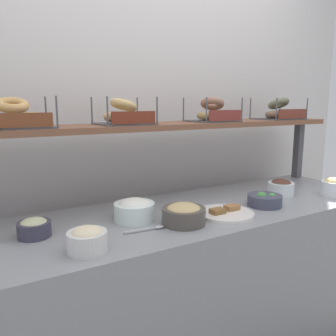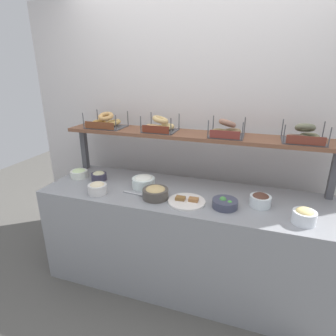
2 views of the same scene
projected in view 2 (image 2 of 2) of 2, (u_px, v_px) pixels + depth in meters
ground_plane at (181, 279)px, 2.49m from camera, size 8.00×8.00×0.00m
back_wall at (200, 135)px, 2.57m from camera, size 3.48×0.06×2.40m
deli_counter at (182, 239)px, 2.34m from camera, size 2.28×0.70×0.85m
shelf_riser_left at (84, 149)px, 2.69m from camera, size 0.05×0.05×0.40m
shelf_riser_right at (334, 174)px, 2.05m from camera, size 0.05×0.05×0.40m
upper_shelf at (193, 135)px, 2.30m from camera, size 2.24×0.32×0.03m
bowl_hummus at (155, 192)px, 2.10m from camera, size 0.20×0.20×0.10m
bowl_chocolate_spread at (260, 200)px, 1.98m from camera, size 0.15×0.15×0.10m
bowl_veggie_mix at (225, 203)px, 1.97m from camera, size 0.18×0.18×0.08m
bowl_egg_salad at (304, 216)px, 1.76m from camera, size 0.15×0.15×0.11m
bowl_cream_cheese at (143, 181)px, 2.30m from camera, size 0.19×0.19×0.10m
bowl_potato_salad at (97, 188)px, 2.18m from camera, size 0.15×0.15×0.10m
bowl_tuna_salad at (99, 176)px, 2.45m from camera, size 0.14×0.14×0.08m
bowl_scallion_spread at (79, 173)px, 2.51m from camera, size 0.15×0.15×0.08m
serving_plate_white at (187, 201)px, 2.05m from camera, size 0.28×0.28×0.04m
serving_spoon_near_plate at (136, 194)px, 2.17m from camera, size 0.18×0.04×0.01m
bagel_basket_sesame at (106, 122)px, 2.50m from camera, size 0.33×0.26×0.14m
bagel_basket_plain at (160, 126)px, 2.35m from camera, size 0.28×0.25×0.14m
bagel_basket_everything at (226, 130)px, 2.17m from camera, size 0.27×0.25×0.15m
bagel_basket_poppy at (304, 136)px, 2.01m from camera, size 0.30×0.24×0.15m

